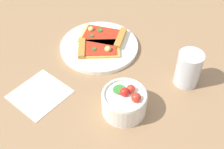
# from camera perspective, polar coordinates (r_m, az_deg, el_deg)

# --- Properties ---
(ground_plane) EXTENTS (2.40, 2.40, 0.00)m
(ground_plane) POSITION_cam_1_polar(r_m,az_deg,el_deg) (0.93, -1.94, 4.07)
(ground_plane) COLOR #93704C
(ground_plane) RESTS_ON ground
(plate) EXTENTS (0.25, 0.25, 0.01)m
(plate) POSITION_cam_1_polar(r_m,az_deg,el_deg) (0.95, -2.50, 5.49)
(plate) COLOR white
(plate) RESTS_ON ground_plane
(pizza_slice_near) EXTENTS (0.15, 0.10, 0.02)m
(pizza_slice_near) POSITION_cam_1_polar(r_m,az_deg,el_deg) (0.97, -1.30, 7.41)
(pizza_slice_near) COLOR #E5B256
(pizza_slice_near) RESTS_ON plate
(pizza_slice_far) EXTENTS (0.15, 0.12, 0.03)m
(pizza_slice_far) POSITION_cam_1_polar(r_m,az_deg,el_deg) (0.92, -3.03, 5.07)
(pizza_slice_far) COLOR gold
(pizza_slice_far) RESTS_ON plate
(salad_bowl) EXTENTS (0.12, 0.12, 0.08)m
(salad_bowl) POSITION_cam_1_polar(r_m,az_deg,el_deg) (0.75, 2.41, -5.29)
(salad_bowl) COLOR white
(salad_bowl) RESTS_ON ground_plane
(soda_glass) EXTENTS (0.07, 0.07, 0.10)m
(soda_glass) POSITION_cam_1_polar(r_m,az_deg,el_deg) (0.84, 14.56, 0.95)
(soda_glass) COLOR silver
(soda_glass) RESTS_ON ground_plane
(paper_napkin) EXTENTS (0.17, 0.18, 0.00)m
(paper_napkin) POSITION_cam_1_polar(r_m,az_deg,el_deg) (0.84, -13.86, -3.67)
(paper_napkin) COLOR silver
(paper_napkin) RESTS_ON ground_plane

